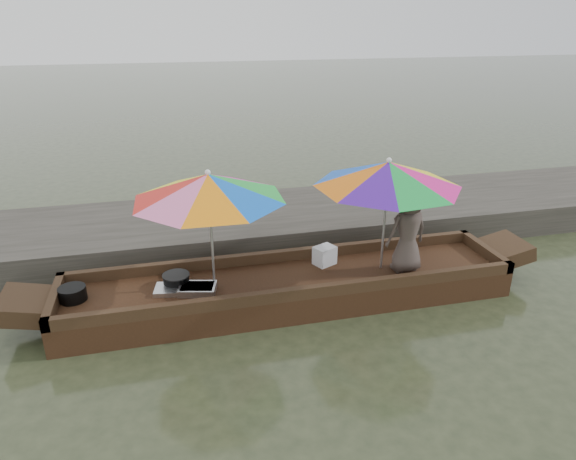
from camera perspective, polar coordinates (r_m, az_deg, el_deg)
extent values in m
plane|color=#2A321F|center=(7.00, 0.20, -7.89)|extent=(80.00, 80.00, 0.00)
cube|color=#2D2B26|center=(8.82, -3.28, 0.61)|extent=(22.00, 2.20, 0.50)
cube|color=black|center=(6.91, 0.20, -6.64)|extent=(5.92, 1.20, 0.35)
cylinder|color=black|center=(6.81, -22.82, -6.54)|extent=(0.33, 0.33, 0.17)
cube|color=silver|center=(6.57, -10.02, -6.47)|extent=(0.52, 0.41, 0.09)
cube|color=silver|center=(6.66, -12.62, -6.44)|extent=(0.50, 0.39, 0.06)
cylinder|color=black|center=(6.74, -12.30, -5.55)|extent=(0.33, 0.33, 0.15)
cube|color=silver|center=(7.16, 4.09, -2.84)|extent=(0.35, 0.32, 0.26)
imported|color=#493E38|center=(6.97, 13.16, -0.12)|extent=(0.60, 0.43, 1.15)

